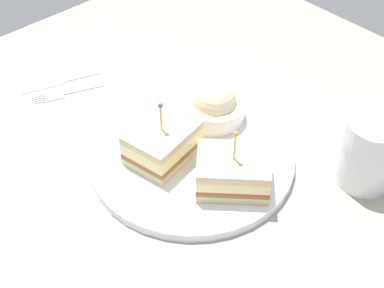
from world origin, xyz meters
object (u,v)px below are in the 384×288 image
at_px(sandwich_half_front, 162,143).
at_px(fork, 60,94).
at_px(knife, 56,83).
at_px(plate, 192,158).
at_px(drink_glass, 369,156).
at_px(sandwich_half_back, 235,171).
at_px(coleslaw_bowl, 215,105).

distance_m(sandwich_half_front, fork, 0.24).
bearing_deg(knife, plate, 8.18).
bearing_deg(knife, fork, -21.07).
distance_m(fork, knife, 0.03).
distance_m(plate, sandwich_half_front, 0.05).
bearing_deg(drink_glass, fork, -155.39).
bearing_deg(sandwich_half_front, drink_glass, 40.87).
bearing_deg(sandwich_half_front, knife, -178.04).
height_order(sandwich_half_back, fork, sandwich_half_back).
height_order(sandwich_half_back, coleslaw_bowl, sandwich_half_back).
bearing_deg(sandwich_half_back, fork, -170.52).
xyz_separation_m(sandwich_half_back, fork, (-0.34, -0.06, -0.04)).
distance_m(sandwich_half_front, drink_glass, 0.28).
relative_size(plate, sandwich_half_back, 2.46).
xyz_separation_m(plate, fork, (-0.26, -0.05, -0.01)).
bearing_deg(sandwich_half_front, sandwich_half_back, 18.69).
xyz_separation_m(sandwich_half_back, drink_glass, (0.11, 0.15, 0.01)).
distance_m(plate, knife, 0.29).
bearing_deg(drink_glass, plate, -141.03).
bearing_deg(sandwich_half_back, sandwich_half_front, -161.31).
height_order(plate, coleslaw_bowl, coleslaw_bowl).
height_order(sandwich_half_back, knife, sandwich_half_back).
bearing_deg(coleslaw_bowl, plate, -65.43).
bearing_deg(coleslaw_bowl, sandwich_half_back, -33.34).
height_order(drink_glass, fork, drink_glass).
relative_size(coleslaw_bowl, knife, 0.70).
bearing_deg(drink_glass, sandwich_half_back, -125.76).
bearing_deg(plate, fork, -168.31).
relative_size(coleslaw_bowl, drink_glass, 0.88).
distance_m(sandwich_half_front, knife, 0.27).
xyz_separation_m(drink_glass, fork, (-0.44, -0.20, -0.04)).
bearing_deg(plate, knife, -171.82).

